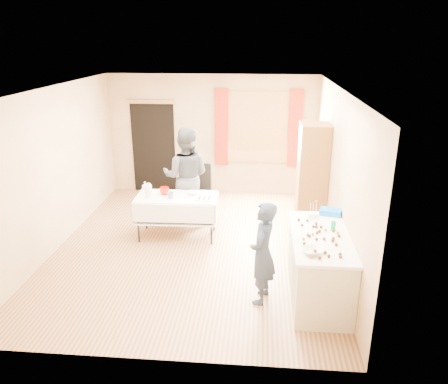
# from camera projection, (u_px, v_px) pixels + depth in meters

# --- Properties ---
(floor) EXTENTS (4.50, 5.50, 0.02)m
(floor) POSITION_uv_depth(u_px,v_px,m) (194.00, 247.00, 7.35)
(floor) COLOR #9E7047
(floor) RESTS_ON ground
(ceiling) EXTENTS (4.50, 5.50, 0.02)m
(ceiling) POSITION_uv_depth(u_px,v_px,m) (190.00, 88.00, 6.47)
(ceiling) COLOR white
(ceiling) RESTS_ON floor
(wall_back) EXTENTS (4.50, 0.02, 2.60)m
(wall_back) POSITION_uv_depth(u_px,v_px,m) (212.00, 135.00, 9.50)
(wall_back) COLOR tan
(wall_back) RESTS_ON floor
(wall_front) EXTENTS (4.50, 0.02, 2.60)m
(wall_front) POSITION_uv_depth(u_px,v_px,m) (149.00, 254.00, 4.32)
(wall_front) COLOR tan
(wall_front) RESTS_ON floor
(wall_left) EXTENTS (0.02, 5.50, 2.60)m
(wall_left) POSITION_uv_depth(u_px,v_px,m) (55.00, 169.00, 7.10)
(wall_left) COLOR tan
(wall_left) RESTS_ON floor
(wall_right) EXTENTS (0.02, 5.50, 2.60)m
(wall_right) POSITION_uv_depth(u_px,v_px,m) (337.00, 176.00, 6.73)
(wall_right) COLOR tan
(wall_right) RESTS_ON floor
(window_frame) EXTENTS (1.32, 0.06, 1.52)m
(window_frame) POSITION_uv_depth(u_px,v_px,m) (258.00, 127.00, 9.31)
(window_frame) COLOR olive
(window_frame) RESTS_ON wall_back
(window_pane) EXTENTS (1.20, 0.02, 1.40)m
(window_pane) POSITION_uv_depth(u_px,v_px,m) (258.00, 128.00, 9.30)
(window_pane) COLOR white
(window_pane) RESTS_ON wall_back
(curtain_left) EXTENTS (0.28, 0.06, 1.65)m
(curtain_left) POSITION_uv_depth(u_px,v_px,m) (222.00, 127.00, 9.33)
(curtain_left) COLOR maroon
(curtain_left) RESTS_ON wall_back
(curtain_right) EXTENTS (0.28, 0.06, 1.65)m
(curtain_right) POSITION_uv_depth(u_px,v_px,m) (295.00, 128.00, 9.20)
(curtain_right) COLOR maroon
(curtain_right) RESTS_ON wall_back
(doorway) EXTENTS (0.95, 0.04, 2.00)m
(doorway) POSITION_uv_depth(u_px,v_px,m) (154.00, 148.00, 9.68)
(doorway) COLOR black
(doorway) RESTS_ON floor
(door_lintel) EXTENTS (1.05, 0.06, 0.08)m
(door_lintel) POSITION_uv_depth(u_px,v_px,m) (151.00, 102.00, 9.31)
(door_lintel) COLOR olive
(door_lintel) RESTS_ON wall_back
(cabinet) EXTENTS (0.50, 0.60, 1.94)m
(cabinet) POSITION_uv_depth(u_px,v_px,m) (312.00, 178.00, 7.70)
(cabinet) COLOR brown
(cabinet) RESTS_ON floor
(counter) EXTENTS (0.77, 1.62, 0.91)m
(counter) POSITION_uv_depth(u_px,v_px,m) (319.00, 266.00, 5.79)
(counter) COLOR #BDB797
(counter) RESTS_ON floor
(party_table) EXTENTS (1.42, 0.76, 0.75)m
(party_table) POSITION_uv_depth(u_px,v_px,m) (177.00, 213.00, 7.58)
(party_table) COLOR black
(party_table) RESTS_ON floor
(chair) EXTENTS (0.53, 0.53, 1.04)m
(chair) POSITION_uv_depth(u_px,v_px,m) (198.00, 201.00, 8.50)
(chair) COLOR black
(chair) RESTS_ON floor
(girl) EXTENTS (0.64, 0.54, 1.39)m
(girl) POSITION_uv_depth(u_px,v_px,m) (263.00, 253.00, 5.63)
(girl) COLOR #1C263D
(girl) RESTS_ON floor
(woman) EXTENTS (0.92, 0.74, 1.81)m
(woman) POSITION_uv_depth(u_px,v_px,m) (186.00, 176.00, 8.02)
(woman) COLOR black
(woman) RESTS_ON floor
(soda_can) EXTENTS (0.08, 0.08, 0.12)m
(soda_can) POSITION_uv_depth(u_px,v_px,m) (333.00, 226.00, 5.76)
(soda_can) COLOR #019740
(soda_can) RESTS_ON counter
(mixing_bowl) EXTENTS (0.36, 0.36, 0.06)m
(mixing_bowl) POSITION_uv_depth(u_px,v_px,m) (312.00, 251.00, 5.16)
(mixing_bowl) COLOR white
(mixing_bowl) RESTS_ON counter
(foam_block) EXTENTS (0.17, 0.13, 0.08)m
(foam_block) POSITION_uv_depth(u_px,v_px,m) (313.00, 215.00, 6.16)
(foam_block) COLOR white
(foam_block) RESTS_ON counter
(blue_basket) EXTENTS (0.34, 0.27, 0.08)m
(blue_basket) POSITION_uv_depth(u_px,v_px,m) (330.00, 212.00, 6.28)
(blue_basket) COLOR blue
(blue_basket) RESTS_ON counter
(pitcher) EXTENTS (0.13, 0.13, 0.22)m
(pitcher) POSITION_uv_depth(u_px,v_px,m) (149.00, 191.00, 7.40)
(pitcher) COLOR silver
(pitcher) RESTS_ON party_table
(cup_red) EXTENTS (0.26, 0.26, 0.13)m
(cup_red) POSITION_uv_depth(u_px,v_px,m) (165.00, 191.00, 7.54)
(cup_red) COLOR #B61505
(cup_red) RESTS_ON party_table
(cup_rainbow) EXTENTS (0.14, 0.14, 0.11)m
(cup_rainbow) POSITION_uv_depth(u_px,v_px,m) (171.00, 196.00, 7.35)
(cup_rainbow) COLOR red
(cup_rainbow) RESTS_ON party_table
(small_bowl) EXTENTS (0.24, 0.24, 0.06)m
(small_bowl) POSITION_uv_depth(u_px,v_px,m) (193.00, 193.00, 7.55)
(small_bowl) COLOR white
(small_bowl) RESTS_ON party_table
(pastry_tray) EXTENTS (0.31, 0.25, 0.02)m
(pastry_tray) POSITION_uv_depth(u_px,v_px,m) (204.00, 199.00, 7.32)
(pastry_tray) COLOR white
(pastry_tray) RESTS_ON party_table
(bottle) EXTENTS (0.11, 0.12, 0.18)m
(bottle) POSITION_uv_depth(u_px,v_px,m) (145.00, 187.00, 7.68)
(bottle) COLOR white
(bottle) RESTS_ON party_table
(cake_balls) EXTENTS (0.52, 1.14, 0.04)m
(cake_balls) POSITION_uv_depth(u_px,v_px,m) (320.00, 237.00, 5.53)
(cake_balls) COLOR #3F2314
(cake_balls) RESTS_ON counter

